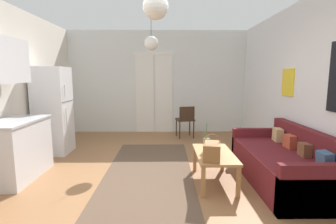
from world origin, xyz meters
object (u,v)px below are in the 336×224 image
(couch, at_px, (285,164))
(refrigerator, at_px, (53,111))
(pendant_lamp_near, at_px, (156,6))
(accent_chair, at_px, (186,119))
(bamboo_vase, at_px, (206,145))
(handbag, at_px, (212,151))
(coffee_table, at_px, (214,157))
(pendant_lamp_far, at_px, (151,43))

(couch, distance_m, refrigerator, 4.33)
(refrigerator, xyz_separation_m, pendant_lamp_near, (2.16, -2.55, 1.34))
(couch, relative_size, refrigerator, 1.13)
(accent_chair, bearing_deg, bamboo_vase, 80.57)
(accent_chair, bearing_deg, pendant_lamp_near, 69.47)
(couch, bearing_deg, handbag, -165.43)
(coffee_table, relative_size, handbag, 2.73)
(handbag, bearing_deg, pendant_lamp_near, -132.94)
(pendant_lamp_near, bearing_deg, couch, 29.70)
(handbag, xyz_separation_m, refrigerator, (-2.87, 1.79, 0.30))
(pendant_lamp_near, bearing_deg, refrigerator, 130.35)
(couch, bearing_deg, accent_chair, 114.99)
(couch, xyz_separation_m, pendant_lamp_near, (-1.86, -1.06, 1.93))
(pendant_lamp_near, height_order, pendant_lamp_far, same)
(coffee_table, xyz_separation_m, handbag, (-0.10, -0.30, 0.18))
(accent_chair, relative_size, pendant_lamp_far, 1.18)
(accent_chair, relative_size, pendant_lamp_near, 1.20)
(coffee_table, xyz_separation_m, accent_chair, (-0.21, 2.70, 0.09))
(couch, xyz_separation_m, refrigerator, (-4.02, 1.49, 0.59))
(bamboo_vase, distance_m, pendant_lamp_far, 2.62)
(couch, relative_size, handbag, 5.35)
(accent_chair, bearing_deg, handbag, 80.60)
(coffee_table, bearing_deg, accent_chair, 94.37)
(handbag, relative_size, pendant_lamp_far, 0.54)
(handbag, height_order, refrigerator, refrigerator)
(coffee_table, bearing_deg, couch, 0.20)
(bamboo_vase, bearing_deg, refrigerator, 153.22)
(couch, bearing_deg, coffee_table, -179.80)
(coffee_table, xyz_separation_m, pendant_lamp_near, (-0.80, -1.06, 1.82))
(refrigerator, height_order, accent_chair, refrigerator)
(couch, height_order, coffee_table, couch)
(refrigerator, xyz_separation_m, pendant_lamp_far, (1.96, 0.36, 1.36))
(coffee_table, bearing_deg, pendant_lamp_far, 118.53)
(handbag, bearing_deg, couch, 14.57)
(pendant_lamp_far, bearing_deg, bamboo_vase, -63.57)
(bamboo_vase, relative_size, pendant_lamp_far, 0.62)
(couch, xyz_separation_m, pendant_lamp_far, (-2.06, 1.85, 1.95))
(couch, distance_m, accent_chair, 2.99)
(pendant_lamp_near, relative_size, pendant_lamp_far, 0.99)
(couch, bearing_deg, pendant_lamp_far, 138.09)
(couch, relative_size, bamboo_vase, 4.63)
(coffee_table, relative_size, pendant_lamp_near, 1.49)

